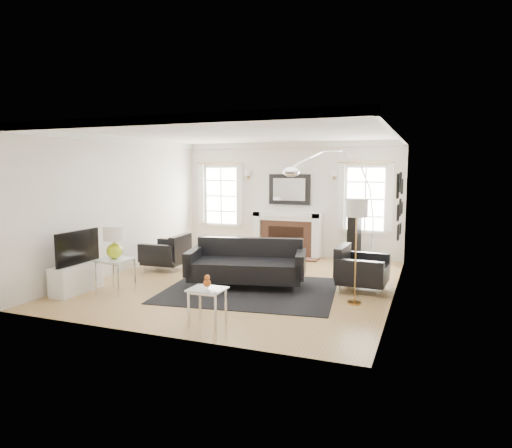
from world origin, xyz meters
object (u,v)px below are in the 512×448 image
at_px(sofa, 247,265).
at_px(arc_floor_lamp, 334,202).
at_px(gourd_lamp, 114,240).
at_px(armchair_right, 359,270).
at_px(armchair_left, 168,253).
at_px(coffee_table, 264,265).
at_px(fireplace, 287,235).

height_order(sofa, arc_floor_lamp, arc_floor_lamp).
xyz_separation_m(sofa, arc_floor_lamp, (1.15, 2.18, 1.05)).
bearing_deg(gourd_lamp, armchair_right, 23.92).
bearing_deg(armchair_left, arc_floor_lamp, 24.91).
relative_size(sofa, coffee_table, 2.55).
bearing_deg(arc_floor_lamp, fireplace, 148.39).
xyz_separation_m(sofa, armchair_right, (1.98, 0.45, -0.02)).
distance_m(armchair_left, gourd_lamp, 2.06).
height_order(armchair_left, coffee_table, armchair_left).
relative_size(armchair_right, arc_floor_lamp, 0.37).
height_order(armchair_left, arc_floor_lamp, arc_floor_lamp).
height_order(coffee_table, gourd_lamp, gourd_lamp).
relative_size(fireplace, arc_floor_lamp, 0.64).
distance_m(armchair_right, coffee_table, 1.74).
bearing_deg(sofa, coffee_table, 39.13).
xyz_separation_m(sofa, gourd_lamp, (-1.95, -1.30, 0.55)).
xyz_separation_m(fireplace, arc_floor_lamp, (1.30, -0.80, 0.89)).
bearing_deg(coffee_table, armchair_left, 169.15).
relative_size(fireplace, armchair_left, 1.76).
height_order(armchair_left, gourd_lamp, gourd_lamp).
relative_size(armchair_left, armchair_right, 0.98).
bearing_deg(coffee_table, sofa, -140.87).
distance_m(sofa, armchair_left, 2.21).
xyz_separation_m(armchair_right, arc_floor_lamp, (-0.83, 1.73, 1.07)).
height_order(sofa, armchair_left, sofa).
relative_size(sofa, arc_floor_lamp, 0.87).
distance_m(armchair_right, gourd_lamp, 4.34).
bearing_deg(fireplace, coffee_table, -81.48).
height_order(sofa, coffee_table, sofa).
distance_m(armchair_left, coffee_table, 2.41).
bearing_deg(arc_floor_lamp, gourd_lamp, -131.73).
distance_m(sofa, armchair_right, 2.03).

